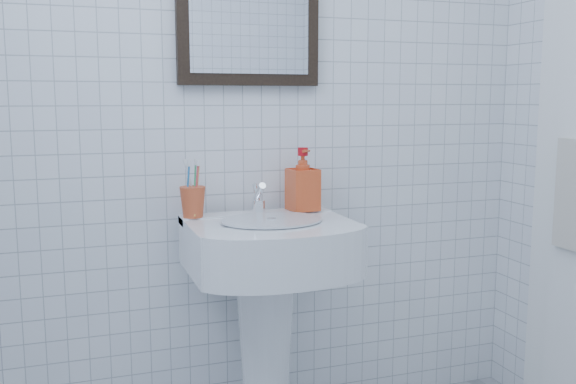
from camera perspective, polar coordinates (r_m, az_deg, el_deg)
name	(u,v)px	position (r m, az deg, el deg)	size (l,w,h in m)	color
wall_back	(243,83)	(2.27, -4.06, 9.67)	(2.20, 0.02, 2.50)	white
washbasin	(267,295)	(2.17, -1.86, -9.12)	(0.53, 0.39, 0.81)	white
faucet	(258,201)	(2.19, -2.64, -0.78)	(0.05, 0.10, 0.11)	white
toothbrush_cup	(193,202)	(2.14, -8.46, -0.89)	(0.09, 0.09, 0.10)	#CE4E28
soap_dispenser	(303,180)	(2.24, 1.32, 1.11)	(0.10, 0.10, 0.22)	red
hand_towel	(575,195)	(2.39, 24.16, -0.23)	(0.03, 0.16, 0.38)	silver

